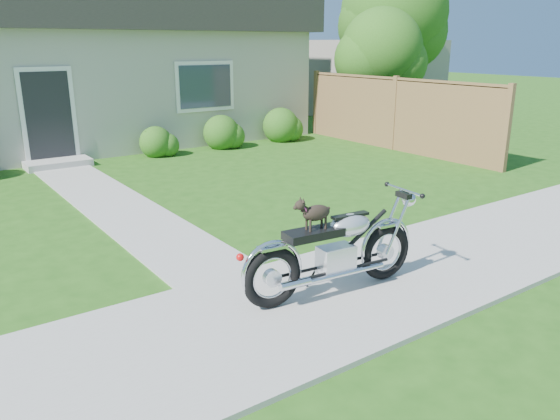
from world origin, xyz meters
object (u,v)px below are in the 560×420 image
at_px(house, 74,63).
at_px(tree_far, 398,18).
at_px(motorcycle_with_dog, 336,249).
at_px(fence, 394,114).
at_px(tree_near, 386,53).
at_px(potted_plant_right, 152,142).

distance_m(house, tree_far, 10.38).
bearing_deg(motorcycle_with_dog, house, 92.99).
height_order(fence, tree_near, tree_near).
height_order(house, fence, house).
distance_m(potted_plant_right, motorcycle_with_dog, 8.67).
bearing_deg(tree_near, house, 152.71).
bearing_deg(house, fence, -44.74).
distance_m(tree_near, motorcycle_with_dog, 11.87).
bearing_deg(potted_plant_right, tree_near, -5.48).
height_order(tree_far, motorcycle_with_dog, tree_far).
xyz_separation_m(fence, potted_plant_right, (-5.57, 2.80, -0.59)).
bearing_deg(potted_plant_right, tree_far, 4.13).
xyz_separation_m(house, fence, (6.30, -6.24, -1.22)).
relative_size(house, motorcycle_with_dog, 5.67).
bearing_deg(motorcycle_with_dog, potted_plant_right, 86.86).
bearing_deg(potted_plant_right, house, 102.02).
height_order(fence, motorcycle_with_dog, fence).
distance_m(fence, potted_plant_right, 6.26).
height_order(fence, potted_plant_right, fence).
xyz_separation_m(fence, tree_far, (3.61, 3.46, 2.55)).
xyz_separation_m(house, tree_near, (8.04, -4.14, 0.24)).
relative_size(house, potted_plant_right, 17.88).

